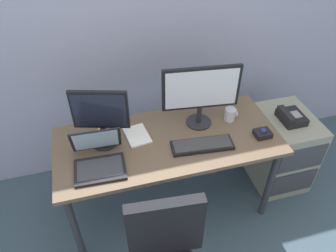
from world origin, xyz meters
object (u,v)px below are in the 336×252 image
object	(u,v)px
monitor_main	(201,92)
keyboard	(202,145)
banana	(102,127)
coffee_mug	(230,114)
monitor_side	(101,115)
file_cabinet	(280,149)
laptop	(99,158)
trackball_mouse	(263,133)
desk_phone	(291,117)
paper_notepad	(137,135)

from	to	relation	value
monitor_main	keyboard	xyz separation A→B (m)	(-0.06, -0.24, -0.26)
banana	coffee_mug	bearing A→B (deg)	-8.84
monitor_side	coffee_mug	size ratio (longest dim) A/B	4.36
file_cabinet	laptop	bearing A→B (deg)	-173.62
monitor_main	trackball_mouse	bearing A→B (deg)	-33.27
file_cabinet	keyboard	world-z (taller)	keyboard
file_cabinet	banana	size ratio (longest dim) A/B	3.40
file_cabinet	monitor_main	world-z (taller)	monitor_main
file_cabinet	coffee_mug	distance (m)	0.67
monitor_main	laptop	world-z (taller)	monitor_main
desk_phone	paper_notepad	xyz separation A→B (m)	(-1.17, 0.05, 0.05)
file_cabinet	coffee_mug	xyz separation A→B (m)	(-0.49, 0.03, 0.45)
banana	keyboard	bearing A→B (deg)	-29.94
laptop	monitor_main	bearing A→B (deg)	16.46
desk_phone	trackball_mouse	xyz separation A→B (m)	(-0.34, -0.18, 0.07)
coffee_mug	paper_notepad	bearing A→B (deg)	179.86
laptop	keyboard	bearing A→B (deg)	-1.77
trackball_mouse	file_cabinet	bearing A→B (deg)	28.83
monitor_side	laptop	distance (m)	0.27
monitor_main	coffee_mug	size ratio (longest dim) A/B	5.55
keyboard	laptop	world-z (taller)	laptop
desk_phone	coffee_mug	size ratio (longest dim) A/B	2.11
file_cabinet	monitor_main	size ratio (longest dim) A/B	1.23
monitor_side	keyboard	distance (m)	0.69
desk_phone	coffee_mug	bearing A→B (deg)	174.43
banana	monitor_side	bearing A→B (deg)	-88.62
laptop	banana	size ratio (longest dim) A/B	1.70
keyboard	laptop	distance (m)	0.67
trackball_mouse	banana	bearing A→B (deg)	160.85
laptop	paper_notepad	bearing A→B (deg)	35.12
coffee_mug	banana	distance (m)	0.92
desk_phone	monitor_side	size ratio (longest dim) A/B	0.48
trackball_mouse	banana	world-z (taller)	trackball_mouse
file_cabinet	monitor_side	xyz separation A→B (m)	(-1.40, 0.03, 0.64)
desk_phone	paper_notepad	distance (m)	1.17
file_cabinet	monitor_side	size ratio (longest dim) A/B	1.57
desk_phone	laptop	world-z (taller)	laptop
trackball_mouse	coffee_mug	distance (m)	0.27
desk_phone	coffee_mug	distance (m)	0.50
monitor_side	paper_notepad	distance (m)	0.32
monitor_main	monitor_side	world-z (taller)	monitor_main
laptop	trackball_mouse	bearing A→B (deg)	-1.56
monitor_main	coffee_mug	bearing A→B (deg)	-5.49
desk_phone	monitor_side	bearing A→B (deg)	178.18
trackball_mouse	coffee_mug	xyz separation A→B (m)	(-0.14, 0.22, 0.02)
keyboard	coffee_mug	distance (m)	0.36
laptop	coffee_mug	size ratio (longest dim) A/B	3.41
trackball_mouse	paper_notepad	xyz separation A→B (m)	(-0.83, 0.23, -0.02)
desk_phone	monitor_main	size ratio (longest dim) A/B	0.38
file_cabinet	laptop	xyz separation A→B (m)	(-1.46, -0.16, 0.45)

